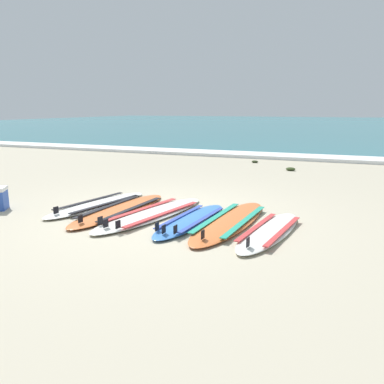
{
  "coord_description": "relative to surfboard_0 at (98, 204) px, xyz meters",
  "views": [
    {
      "loc": [
        2.59,
        -5.27,
        1.66
      ],
      "look_at": [
        0.21,
        0.73,
        0.25
      ],
      "focal_mm": 36.09,
      "sensor_mm": 36.0,
      "label": 1
    }
  ],
  "objects": [
    {
      "name": "wave_foam_strip",
      "position": [
        1.29,
        7.88,
        0.02
      ],
      "size": [
        80.0,
        1.2,
        0.11
      ],
      "primitive_type": "cube",
      "color": "white",
      "rests_on": "ground"
    },
    {
      "name": "seaweed_clump_near_shoreline",
      "position": [
        2.56,
        5.19,
        0.01
      ],
      "size": [
        0.25,
        0.2,
        0.09
      ],
      "primitive_type": "ellipsoid",
      "color": "#384723",
      "rests_on": "ground"
    },
    {
      "name": "ground_plane",
      "position": [
        1.29,
        -0.12,
        -0.04
      ],
      "size": [
        80.0,
        80.0,
        0.0
      ],
      "primitive_type": "plane",
      "color": "#B7AD93"
    },
    {
      "name": "surfboard_1",
      "position": [
        0.54,
        -0.16,
        -0.0
      ],
      "size": [
        0.78,
        2.44,
        0.18
      ],
      "color": "orange",
      "rests_on": "ground"
    },
    {
      "name": "surfboard_2",
      "position": [
        1.15,
        -0.2,
        0.0
      ],
      "size": [
        1.15,
        2.58,
        0.18
      ],
      "color": "silver",
      "rests_on": "ground"
    },
    {
      "name": "surfboard_3",
      "position": [
        1.85,
        -0.3,
        0.0
      ],
      "size": [
        0.69,
        2.07,
        0.18
      ],
      "color": "#3875CC",
      "rests_on": "ground"
    },
    {
      "name": "surfboard_0",
      "position": [
        0.0,
        0.0,
        0.0
      ],
      "size": [
        0.99,
        2.28,
        0.18
      ],
      "color": "white",
      "rests_on": "ground"
    },
    {
      "name": "sea",
      "position": [
        1.29,
        37.28,
        0.01
      ],
      "size": [
        80.0,
        60.0,
        0.1
      ],
      "primitive_type": "cube",
      "color": "teal",
      "rests_on": "ground"
    },
    {
      "name": "seaweed_clump_mid_sand",
      "position": [
        1.32,
        6.36,
        -0.0
      ],
      "size": [
        0.2,
        0.16,
        0.07
      ],
      "primitive_type": "ellipsoid",
      "color": "#2D381E",
      "rests_on": "ground"
    },
    {
      "name": "surfboard_4",
      "position": [
        2.4,
        -0.14,
        -0.0
      ],
      "size": [
        0.81,
        2.53,
        0.18
      ],
      "color": "orange",
      "rests_on": "ground"
    },
    {
      "name": "surfboard_5",
      "position": [
        3.03,
        -0.39,
        0.0
      ],
      "size": [
        0.79,
        2.09,
        0.18
      ],
      "color": "silver",
      "rests_on": "ground"
    }
  ]
}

